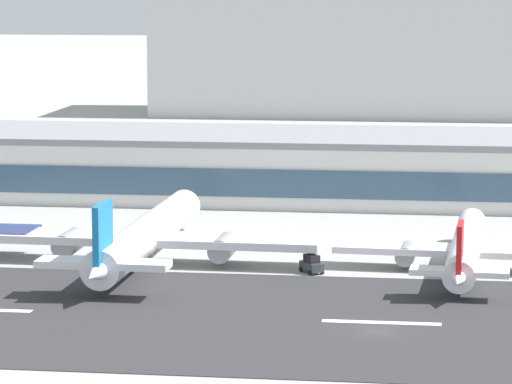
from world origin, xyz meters
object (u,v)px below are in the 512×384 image
(airliner_blue_tail_gate_1, at_px, (143,238))
(service_baggage_tug_0, at_px, (312,264))
(airliner_red_tail_gate_2, at_px, (465,250))
(terminal_building, at_px, (321,166))
(distant_hotel_block, at_px, (411,48))

(airliner_blue_tail_gate_1, height_order, service_baggage_tug_0, airliner_blue_tail_gate_1)
(airliner_blue_tail_gate_1, xyz_separation_m, airliner_red_tail_gate_2, (38.58, 0.68, -0.63))
(airliner_blue_tail_gate_1, bearing_deg, airliner_red_tail_gate_2, -87.39)
(terminal_building, bearing_deg, distant_hotel_block, 85.47)
(airliner_red_tail_gate_2, bearing_deg, service_baggage_tug_0, 102.71)
(distant_hotel_block, relative_size, airliner_blue_tail_gate_1, 2.57)
(terminal_building, xyz_separation_m, service_baggage_tug_0, (3.67, -56.59, -4.08))
(terminal_building, xyz_separation_m, distant_hotel_block, (10.97, 138.59, 11.72))
(airliner_blue_tail_gate_1, height_order, airliner_red_tail_gate_2, airliner_blue_tail_gate_1)
(terminal_building, height_order, service_baggage_tug_0, terminal_building)
(airliner_red_tail_gate_2, bearing_deg, airliner_blue_tail_gate_1, 94.54)
(distant_hotel_block, distance_m, airliner_blue_tail_gate_1, 195.44)
(airliner_blue_tail_gate_1, relative_size, service_baggage_tug_0, 14.11)
(distant_hotel_block, relative_size, service_baggage_tug_0, 36.28)
(terminal_building, distance_m, airliner_blue_tail_gate_1, 56.98)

